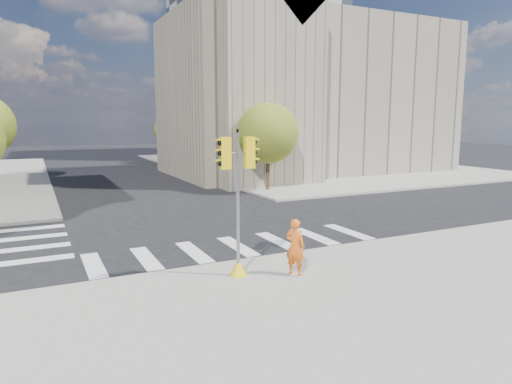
% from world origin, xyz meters
% --- Properties ---
extents(ground, '(160.00, 160.00, 0.00)m').
position_xyz_m(ground, '(0.00, 0.00, 0.00)').
color(ground, black).
rests_on(ground, ground).
extents(sidewalk_near, '(30.00, 14.00, 0.15)m').
position_xyz_m(sidewalk_near, '(0.00, -11.00, 0.07)').
color(sidewalk_near, gray).
rests_on(sidewalk_near, ground).
extents(sidewalk_far_right, '(28.00, 40.00, 0.15)m').
position_xyz_m(sidewalk_far_right, '(20.00, 26.00, 0.07)').
color(sidewalk_far_right, gray).
rests_on(sidewalk_far_right, ground).
extents(civic_building, '(26.00, 16.00, 19.39)m').
position_xyz_m(civic_building, '(15.59, 19.12, 7.26)').
color(civic_building, gray).
rests_on(civic_building, ground).
extents(office_tower, '(20.00, 18.00, 30.00)m').
position_xyz_m(office_tower, '(22.00, 42.00, 15.00)').
color(office_tower, '#9EA0A3').
rests_on(office_tower, ground).
extents(tree_re_near, '(4.20, 4.20, 6.16)m').
position_xyz_m(tree_re_near, '(7.50, 10.00, 4.05)').
color(tree_re_near, '#382616').
rests_on(tree_re_near, ground).
extents(tree_re_mid, '(4.60, 4.60, 6.66)m').
position_xyz_m(tree_re_mid, '(7.50, 22.00, 4.35)').
color(tree_re_mid, '#382616').
rests_on(tree_re_mid, ground).
extents(tree_re_far, '(4.00, 4.00, 5.88)m').
position_xyz_m(tree_re_far, '(7.50, 34.00, 3.87)').
color(tree_re_far, '#382616').
rests_on(tree_re_far, ground).
extents(lamp_near, '(0.35, 0.18, 8.11)m').
position_xyz_m(lamp_near, '(8.00, 14.00, 4.58)').
color(lamp_near, black).
rests_on(lamp_near, sidewalk_far_right).
extents(lamp_far, '(0.35, 0.18, 8.11)m').
position_xyz_m(lamp_far, '(8.00, 28.00, 4.58)').
color(lamp_far, black).
rests_on(lamp_far, sidewalk_far_right).
extents(traffic_signal, '(1.07, 0.56, 4.52)m').
position_xyz_m(traffic_signal, '(-1.62, -5.52, 2.06)').
color(traffic_signal, yellow).
rests_on(traffic_signal, sidewalk_near).
extents(photographer, '(0.70, 0.78, 1.78)m').
position_xyz_m(photographer, '(0.00, -6.22, 1.04)').
color(photographer, orange).
rests_on(photographer, sidewalk_near).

